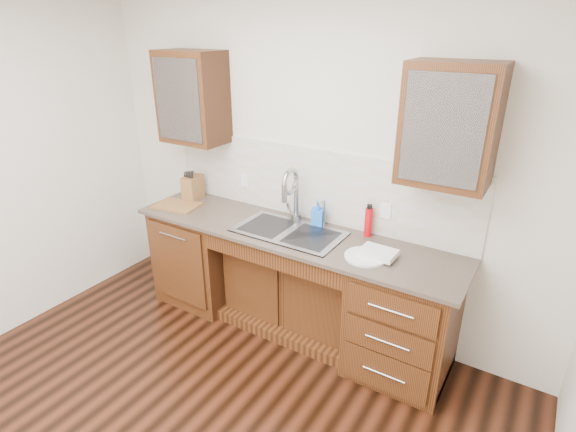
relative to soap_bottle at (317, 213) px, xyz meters
The scene contains 23 objects.
wall_back 0.39m from the soap_bottle, 128.52° to the left, with size 4.00×0.10×2.70m, color silver.
base_cabinet_left 1.23m from the soap_bottle, 169.00° to the right, with size 0.70×0.62×0.88m, color #593014.
base_cabinet_center 0.68m from the soap_bottle, 135.63° to the right, with size 1.20×0.44×0.70m, color #593014.
base_cabinet_right 1.03m from the soap_bottle, 14.10° to the right, with size 0.70×0.62×0.88m, color #593014.
countertop 0.28m from the soap_bottle, 118.43° to the right, with size 2.70×0.65×0.03m, color #84705B.
backsplash 0.25m from the soap_bottle, 143.08° to the left, with size 2.70×0.02×0.59m, color beige.
sink 0.33m from the soap_bottle, 116.89° to the right, with size 0.84×0.46×0.19m, color #9E9EA5.
faucet 0.22m from the soap_bottle, behind, with size 0.04×0.04×0.40m, color #999993.
filter_tap 0.06m from the soap_bottle, ahead, with size 0.02×0.02×0.24m, color #999993.
upper_cabinet_left 1.43m from the soap_bottle, behind, with size 0.55×0.34×0.75m, color #593014.
upper_cabinet_right 1.24m from the soap_bottle, ahead, with size 0.55×0.34×0.75m, color #593014.
outlet_left 0.78m from the soap_bottle, behind, with size 0.08×0.01×0.12m, color white.
outlet_right 0.55m from the soap_bottle, ahead, with size 0.08×0.01×0.12m, color white.
soap_bottle is the anchor object (origin of this frame).
water_bottle 0.42m from the soap_bottle, ahead, with size 0.06×0.06×0.22m, color red.
plate 0.63m from the soap_bottle, 29.49° to the right, with size 0.29×0.29×0.02m, color silver.
dish_towel 0.67m from the soap_bottle, 22.53° to the right, with size 0.24×0.18×0.04m, color silver.
knife_block 1.24m from the soap_bottle, behind, with size 0.12×0.20×0.22m, color #A37732.
cutting_board 1.28m from the soap_bottle, 166.05° to the right, with size 0.38×0.27×0.02m, color brown.
cup_left_a 1.48m from the soap_bottle, behind, with size 0.11×0.11×0.09m, color white.
cup_left_b 1.33m from the soap_bottle, behind, with size 0.10×0.10×0.10m, color silver.
cup_right_a 1.11m from the soap_bottle, ahead, with size 0.11×0.11×0.09m, color white.
cup_right_b 1.30m from the soap_bottle, ahead, with size 0.09×0.09×0.09m, color white.
Camera 1 is at (1.65, -1.26, 2.40)m, focal length 28.00 mm.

